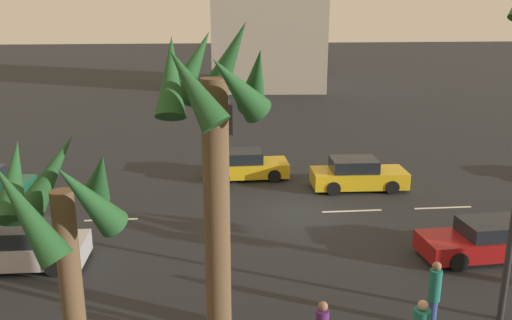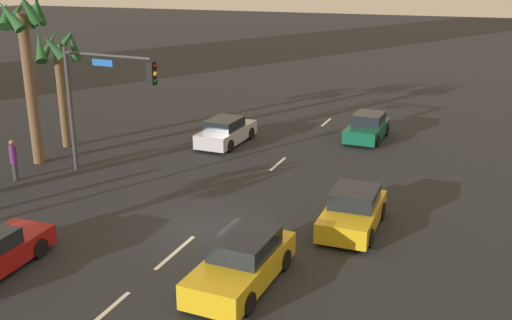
% 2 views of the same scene
% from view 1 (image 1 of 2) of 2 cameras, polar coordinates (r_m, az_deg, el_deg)
% --- Properties ---
extents(ground_plane, '(220.00, 220.00, 0.00)m').
position_cam_1_polar(ground_plane, '(22.38, 5.03, -5.66)').
color(ground_plane, '#232628').
extents(lane_stripe_2, '(2.51, 0.14, 0.01)m').
position_cam_1_polar(lane_stripe_2, '(24.19, 19.38, -4.84)').
color(lane_stripe_2, silver).
rests_on(lane_stripe_2, ground_plane).
extents(lane_stripe_3, '(2.55, 0.14, 0.01)m').
position_cam_1_polar(lane_stripe_3, '(22.84, 10.23, -5.39)').
color(lane_stripe_3, silver).
rests_on(lane_stripe_3, ground_plane).
extents(lane_stripe_4, '(2.13, 0.14, 0.01)m').
position_cam_1_polar(lane_stripe_4, '(22.37, -15.26, -6.18)').
color(lane_stripe_4, silver).
rests_on(lane_stripe_4, ground_plane).
extents(car_0, '(4.44, 2.00, 1.47)m').
position_cam_1_polar(car_0, '(25.44, 10.81, -1.58)').
color(car_0, gold).
rests_on(car_0, ground_plane).
extents(car_2, '(4.06, 1.94, 1.41)m').
position_cam_1_polar(car_2, '(26.56, -1.08, -0.60)').
color(car_2, gold).
rests_on(car_2, ground_plane).
extents(car_4, '(4.46, 1.99, 1.30)m').
position_cam_1_polar(car_4, '(19.93, 23.42, -7.92)').
color(car_4, maroon).
rests_on(car_4, ground_plane).
extents(car_5, '(4.30, 1.92, 1.42)m').
position_cam_1_polar(car_5, '(19.33, -23.80, -8.55)').
color(car_5, '#B7B7BC').
rests_on(car_5, ground_plane).
extents(traffic_signal, '(0.69, 4.97, 5.66)m').
position_cam_1_polar(traffic_signal, '(14.38, -3.50, -1.73)').
color(traffic_signal, '#38383D').
rests_on(traffic_signal, ground_plane).
extents(pedestrian_1, '(0.44, 0.44, 1.91)m').
position_cam_1_polar(pedestrian_1, '(15.17, 18.54, -13.31)').
color(pedestrian_1, '#2D478C').
rests_on(pedestrian_1, ground_plane).
extents(palm_tree_2, '(2.18, 2.43, 8.12)m').
position_cam_1_polar(palm_tree_2, '(10.03, -4.41, 1.09)').
color(palm_tree_2, brown).
rests_on(palm_tree_2, ground_plane).
extents(palm_tree_3, '(2.40, 2.70, 6.15)m').
position_cam_1_polar(palm_tree_3, '(10.10, -20.27, -6.61)').
color(palm_tree_3, brown).
rests_on(palm_tree_3, ground_plane).
extents(building_0, '(12.21, 12.47, 12.24)m').
position_cam_1_polar(building_0, '(57.80, 1.30, 13.91)').
color(building_0, '#9E9384').
rests_on(building_0, ground_plane).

